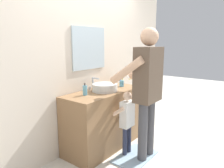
# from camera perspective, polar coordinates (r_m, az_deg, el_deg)

# --- Properties ---
(ground_plane) EXTENTS (14.00, 14.00, 0.00)m
(ground_plane) POSITION_cam_1_polar(r_m,az_deg,el_deg) (3.24, 2.22, -17.63)
(ground_plane) COLOR silver
(back_wall) EXTENTS (4.40, 0.10, 2.70)m
(back_wall) POSITION_cam_1_polar(r_m,az_deg,el_deg) (3.23, -6.71, 7.42)
(back_wall) COLOR beige
(back_wall) RESTS_ON ground
(vanity_cabinet) EXTENTS (1.28, 0.54, 0.86)m
(vanity_cabinet) POSITION_cam_1_polar(r_m,az_deg,el_deg) (3.22, -2.16, -9.35)
(vanity_cabinet) COLOR olive
(vanity_cabinet) RESTS_ON ground
(sink_basin) EXTENTS (0.37, 0.37, 0.11)m
(sink_basin) POSITION_cam_1_polar(r_m,az_deg,el_deg) (3.07, -1.94, -0.89)
(sink_basin) COLOR silver
(sink_basin) RESTS_ON vanity_cabinet
(faucet) EXTENTS (0.18, 0.14, 0.18)m
(faucet) POSITION_cam_1_polar(r_m,az_deg,el_deg) (3.21, -5.01, 0.04)
(faucet) COLOR #B7BABF
(faucet) RESTS_ON vanity_cabinet
(toothbrush_cup) EXTENTS (0.07, 0.07, 0.21)m
(toothbrush_cup) POSITION_cam_1_polar(r_m,az_deg,el_deg) (3.40, 2.59, 0.25)
(toothbrush_cup) COLOR #4C8EB2
(toothbrush_cup) RESTS_ON vanity_cabinet
(soap_bottle) EXTENTS (0.06, 0.06, 0.17)m
(soap_bottle) POSITION_cam_1_polar(r_m,az_deg,el_deg) (2.87, -7.24, -1.65)
(soap_bottle) COLOR #66B2D1
(soap_bottle) RESTS_ON vanity_cabinet
(bath_mat) EXTENTS (0.64, 0.40, 0.02)m
(bath_mat) POSITION_cam_1_polar(r_m,az_deg,el_deg) (3.11, 6.21, -18.73)
(bath_mat) COLOR #99B7CC
(bath_mat) RESTS_ON ground
(child_toddler) EXTENTS (0.28, 0.28, 0.91)m
(child_toddler) POSITION_cam_1_polar(r_m,az_deg,el_deg) (2.96, 3.93, -8.96)
(child_toddler) COLOR #2D334C
(child_toddler) RESTS_ON ground
(adult_parent) EXTENTS (0.54, 0.57, 1.74)m
(adult_parent) POSITION_cam_1_polar(r_m,az_deg,el_deg) (2.78, 9.28, 0.29)
(adult_parent) COLOR #47474C
(adult_parent) RESTS_ON ground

